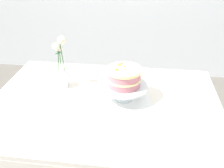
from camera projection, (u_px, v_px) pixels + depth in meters
The scene contains 5 objects.
dining_table at pixel (104, 115), 1.57m from camera, with size 1.40×1.00×0.74m.
linen_napkin at pixel (123, 99), 1.57m from camera, with size 0.32×0.32×0.00m, color white.
cake_stand at pixel (124, 87), 1.53m from camera, with size 0.29×0.29×0.10m.
layer_cake at pixel (124, 77), 1.49m from camera, with size 0.20×0.20×0.12m.
flower_vase at pixel (62, 69), 1.64m from camera, with size 0.10×0.10×0.35m.
Camera 1 is at (0.22, -1.27, 1.60)m, focal length 40.64 mm.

